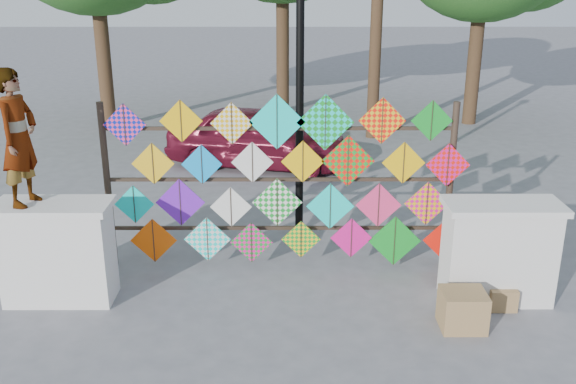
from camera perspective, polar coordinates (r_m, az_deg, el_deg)
The scene contains 9 objects.
ground at distance 8.33m, azimuth -0.84°, elevation -8.81°, with size 80.00×80.00×0.00m, color gray.
parapet_left at distance 8.35m, azimuth -19.83°, elevation -5.01°, with size 1.40×0.65×1.28m.
parapet_right at distance 8.28m, azimuth 18.22°, elevation -5.02°, with size 1.40×0.65×1.28m.
kite_rack at distance 8.53m, azimuth -0.04°, elevation 0.77°, with size 4.93×0.24×2.42m.
vendor_woman at distance 8.00m, azimuth -22.84°, elevation 4.47°, with size 0.59×0.38×1.60m, color #99999E.
sedan at distance 13.31m, azimuth -2.75°, elevation 4.92°, with size 1.49×3.71×1.26m, color maroon.
lamppost at distance 9.44m, azimuth 1.08°, elevation 11.77°, with size 0.28×0.28×4.46m.
cardboard_box_near at distance 7.73m, azimuth 15.26°, elevation -10.06°, with size 0.50×0.45×0.45m, color #99824A.
cardboard_box_far at distance 8.32m, azimuth 18.42°, elevation -8.86°, with size 0.33×0.30×0.28m, color #99824A.
Camera 1 is at (0.10, -7.35, 3.91)m, focal length 40.00 mm.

